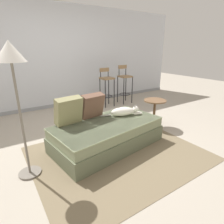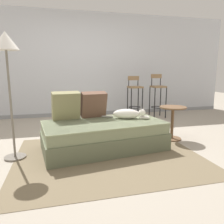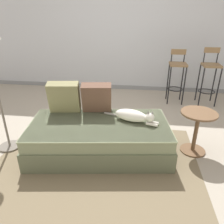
{
  "view_description": "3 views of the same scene",
  "coord_description": "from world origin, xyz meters",
  "px_view_note": "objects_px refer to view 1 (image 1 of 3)",
  "views": [
    {
      "loc": [
        -1.46,
        -2.75,
        1.55
      ],
      "look_at": [
        0.15,
        -0.3,
        0.53
      ],
      "focal_mm": 30.0,
      "sensor_mm": 36.0,
      "label": 1
    },
    {
      "loc": [
        -0.64,
        -3.46,
        1.15
      ],
      "look_at": [
        0.15,
        -0.3,
        0.53
      ],
      "focal_mm": 35.0,
      "sensor_mm": 36.0,
      "label": 2
    },
    {
      "loc": [
        0.48,
        -2.76,
        1.68
      ],
      "look_at": [
        0.15,
        -0.3,
        0.53
      ],
      "focal_mm": 35.0,
      "sensor_mm": 36.0,
      "label": 3
    }
  ],
  "objects_px": {
    "throw_pillow_middle": "(92,106)",
    "cat": "(124,111)",
    "couch": "(108,134)",
    "bar_stool_by_doorway": "(125,82)",
    "side_table": "(154,109)",
    "floor_lamp": "(12,66)",
    "throw_pillow_corner": "(69,111)",
    "bar_stool_near_window": "(107,84)"
  },
  "relations": [
    {
      "from": "side_table",
      "to": "bar_stool_by_doorway",
      "type": "bearing_deg",
      "value": 72.13
    },
    {
      "from": "throw_pillow_corner",
      "to": "bar_stool_by_doorway",
      "type": "distance_m",
      "value": 2.84
    },
    {
      "from": "couch",
      "to": "cat",
      "type": "height_order",
      "value": "cat"
    },
    {
      "from": "cat",
      "to": "floor_lamp",
      "type": "relative_size",
      "value": 0.44
    },
    {
      "from": "cat",
      "to": "bar_stool_near_window",
      "type": "height_order",
      "value": "bar_stool_near_window"
    },
    {
      "from": "couch",
      "to": "bar_stool_near_window",
      "type": "height_order",
      "value": "bar_stool_near_window"
    },
    {
      "from": "bar_stool_by_doorway",
      "to": "cat",
      "type": "bearing_deg",
      "value": -127.03
    },
    {
      "from": "couch",
      "to": "floor_lamp",
      "type": "xyz_separation_m",
      "value": [
        -1.23,
        -0.07,
        1.15
      ]
    },
    {
      "from": "throw_pillow_middle",
      "to": "bar_stool_by_doorway",
      "type": "bearing_deg",
      "value": 40.22
    },
    {
      "from": "couch",
      "to": "bar_stool_by_doorway",
      "type": "bearing_deg",
      "value": 47.22
    },
    {
      "from": "couch",
      "to": "side_table",
      "type": "distance_m",
      "value": 1.24
    },
    {
      "from": "couch",
      "to": "cat",
      "type": "xyz_separation_m",
      "value": [
        0.42,
        0.12,
        0.28
      ]
    },
    {
      "from": "bar_stool_near_window",
      "to": "floor_lamp",
      "type": "bearing_deg",
      "value": -140.34
    },
    {
      "from": "cat",
      "to": "bar_stool_near_window",
      "type": "relative_size",
      "value": 0.7
    },
    {
      "from": "throw_pillow_middle",
      "to": "throw_pillow_corner",
      "type": "bearing_deg",
      "value": -172.16
    },
    {
      "from": "bar_stool_near_window",
      "to": "throw_pillow_corner",
      "type": "bearing_deg",
      "value": -136.01
    },
    {
      "from": "cat",
      "to": "throw_pillow_middle",
      "type": "bearing_deg",
      "value": 156.42
    },
    {
      "from": "bar_stool_by_doorway",
      "to": "side_table",
      "type": "relative_size",
      "value": 1.9
    },
    {
      "from": "bar_stool_by_doorway",
      "to": "floor_lamp",
      "type": "xyz_separation_m",
      "value": [
        -3.02,
        -2.0,
        0.76
      ]
    },
    {
      "from": "cat",
      "to": "bar_stool_by_doorway",
      "type": "relative_size",
      "value": 0.67
    },
    {
      "from": "throw_pillow_corner",
      "to": "throw_pillow_middle",
      "type": "bearing_deg",
      "value": 7.84
    },
    {
      "from": "bar_stool_near_window",
      "to": "cat",
      "type": "bearing_deg",
      "value": -112.74
    },
    {
      "from": "throw_pillow_corner",
      "to": "bar_stool_near_window",
      "type": "distance_m",
      "value": 2.37
    },
    {
      "from": "side_table",
      "to": "floor_lamp",
      "type": "relative_size",
      "value": 0.35
    },
    {
      "from": "cat",
      "to": "bar_stool_by_doorway",
      "type": "bearing_deg",
      "value": 52.97
    },
    {
      "from": "side_table",
      "to": "floor_lamp",
      "type": "distance_m",
      "value": 2.65
    },
    {
      "from": "couch",
      "to": "cat",
      "type": "bearing_deg",
      "value": 15.84
    },
    {
      "from": "couch",
      "to": "floor_lamp",
      "type": "distance_m",
      "value": 1.69
    },
    {
      "from": "side_table",
      "to": "bar_stool_near_window",
      "type": "bearing_deg",
      "value": 91.26
    },
    {
      "from": "throw_pillow_middle",
      "to": "side_table",
      "type": "height_order",
      "value": "throw_pillow_middle"
    },
    {
      "from": "floor_lamp",
      "to": "side_table",
      "type": "bearing_deg",
      "value": 5.51
    },
    {
      "from": "cat",
      "to": "side_table",
      "type": "relative_size",
      "value": 1.27
    },
    {
      "from": "bar_stool_by_doorway",
      "to": "side_table",
      "type": "height_order",
      "value": "bar_stool_by_doorway"
    },
    {
      "from": "throw_pillow_middle",
      "to": "cat",
      "type": "height_order",
      "value": "throw_pillow_middle"
    },
    {
      "from": "throw_pillow_corner",
      "to": "cat",
      "type": "distance_m",
      "value": 0.97
    },
    {
      "from": "throw_pillow_middle",
      "to": "cat",
      "type": "bearing_deg",
      "value": -23.58
    },
    {
      "from": "couch",
      "to": "cat",
      "type": "relative_size",
      "value": 2.6
    },
    {
      "from": "side_table",
      "to": "throw_pillow_middle",
      "type": "bearing_deg",
      "value": 172.39
    },
    {
      "from": "bar_stool_by_doorway",
      "to": "floor_lamp",
      "type": "bearing_deg",
      "value": -146.48
    },
    {
      "from": "cat",
      "to": "bar_stool_near_window",
      "type": "bearing_deg",
      "value": 67.26
    },
    {
      "from": "throw_pillow_middle",
      "to": "bar_stool_near_window",
      "type": "distance_m",
      "value": 2.03
    },
    {
      "from": "bar_stool_near_window",
      "to": "bar_stool_by_doorway",
      "type": "xyz_separation_m",
      "value": [
        0.61,
        0.0,
        -0.01
      ]
    }
  ]
}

